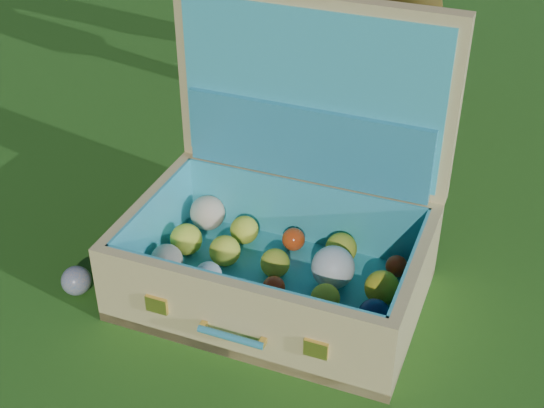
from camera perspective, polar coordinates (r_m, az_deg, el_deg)
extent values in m
plane|color=#215114|center=(1.69, 2.36, -7.33)|extent=(60.00, 60.00, 0.00)
sphere|color=#436AB0|center=(1.75, -14.53, -5.61)|extent=(0.07, 0.07, 0.07)
cube|color=tan|center=(1.70, 0.14, -6.63)|extent=(0.75, 0.65, 0.02)
cube|color=tan|center=(1.50, -2.68, -8.80)|extent=(0.59, 0.28, 0.19)
cube|color=tan|center=(1.80, 2.48, -0.72)|extent=(0.59, 0.28, 0.19)
cube|color=tan|center=(1.76, -9.20, -2.08)|extent=(0.18, 0.35, 0.19)
cube|color=tan|center=(1.58, 10.59, -6.85)|extent=(0.18, 0.35, 0.19)
cube|color=teal|center=(1.69, 0.14, -6.24)|extent=(0.69, 0.59, 0.01)
cube|color=teal|center=(1.51, -2.46, -8.12)|extent=(0.54, 0.25, 0.17)
cube|color=teal|center=(1.78, 2.33, -0.67)|extent=(0.54, 0.25, 0.17)
cube|color=teal|center=(1.74, -8.81, -1.88)|extent=(0.16, 0.35, 0.17)
cube|color=teal|center=(1.58, 10.10, -6.41)|extent=(0.16, 0.35, 0.17)
cube|color=tan|center=(1.67, 3.08, 8.55)|extent=(0.60, 0.30, 0.42)
cube|color=teal|center=(1.65, 2.83, 8.25)|extent=(0.54, 0.25, 0.38)
cube|color=teal|center=(1.69, 2.62, 4.51)|extent=(0.53, 0.25, 0.18)
cube|color=#F2C659|center=(1.55, -8.69, -7.52)|extent=(0.05, 0.03, 0.04)
cube|color=#F2C659|center=(1.45, 3.32, -10.86)|extent=(0.05, 0.03, 0.04)
cylinder|color=teal|center=(1.49, -3.14, -9.98)|extent=(0.13, 0.07, 0.01)
cube|color=#F2C659|center=(1.52, -5.22, -9.14)|extent=(0.02, 0.02, 0.01)
cube|color=#F2C659|center=(1.48, -0.72, -10.41)|extent=(0.02, 0.02, 0.01)
sphere|color=#E44213|center=(1.66, -8.91, -5.96)|extent=(0.06, 0.06, 0.06)
sphere|color=silver|center=(1.61, -5.94, -6.73)|extent=(0.08, 0.08, 0.08)
sphere|color=#E44213|center=(1.57, -1.93, -8.15)|extent=(0.07, 0.07, 0.07)
sphere|color=#0E1F48|center=(1.54, 2.46, -8.84)|extent=(0.08, 0.08, 0.08)
sphere|color=gold|center=(1.51, 6.43, -10.25)|extent=(0.08, 0.08, 0.08)
sphere|color=#CFB492|center=(1.71, -7.93, -4.20)|extent=(0.07, 0.07, 0.07)
sphere|color=silver|center=(1.67, -4.81, -5.36)|extent=(0.06, 0.06, 0.06)
sphere|color=#BA2B0E|center=(1.64, 0.13, -6.29)|extent=(0.05, 0.05, 0.05)
sphere|color=gold|center=(1.61, 4.04, -7.08)|extent=(0.06, 0.06, 0.06)
sphere|color=#0E1F48|center=(1.57, 7.71, -8.32)|extent=(0.07, 0.07, 0.07)
sphere|color=gold|center=(1.77, -6.48, -2.66)|extent=(0.07, 0.07, 0.07)
sphere|color=gold|center=(1.73, -3.57, -3.54)|extent=(0.07, 0.07, 0.07)
sphere|color=gold|center=(1.69, 0.24, -4.47)|extent=(0.07, 0.07, 0.07)
sphere|color=silver|center=(1.66, 4.62, -4.77)|extent=(0.10, 0.10, 0.10)
sphere|color=gold|center=(1.64, 8.28, -6.26)|extent=(0.08, 0.08, 0.08)
sphere|color=#CFB492|center=(1.84, -4.87, -0.66)|extent=(0.09, 0.09, 0.09)
sphere|color=gold|center=(1.80, -2.10, -1.96)|extent=(0.07, 0.07, 0.07)
sphere|color=#E44213|center=(1.78, 1.63, -2.67)|extent=(0.05, 0.05, 0.05)
sphere|color=gold|center=(1.74, 5.23, -3.35)|extent=(0.07, 0.07, 0.07)
sphere|color=#BA2B0E|center=(1.72, 9.37, -4.65)|extent=(0.05, 0.05, 0.05)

